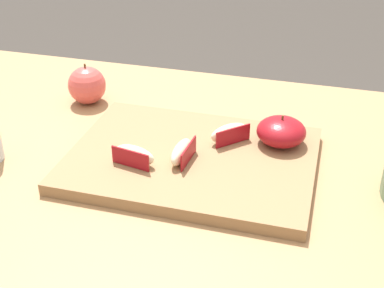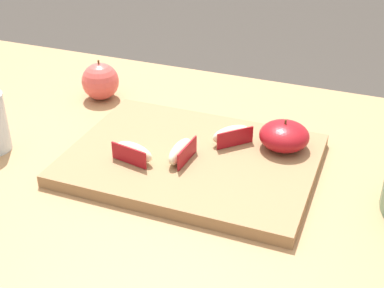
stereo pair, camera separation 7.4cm
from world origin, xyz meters
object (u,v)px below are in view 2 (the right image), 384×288
(whole_apple_pink_lady, at_px, (100,81))
(apple_wedge_near_knife, at_px, (133,152))
(apple_wedge_right, at_px, (232,135))
(cutting_board, at_px, (192,160))
(apple_wedge_front, at_px, (181,151))
(apple_half_skin_up, at_px, (284,136))

(whole_apple_pink_lady, bearing_deg, apple_wedge_near_knife, -50.01)
(apple_wedge_near_knife, xyz_separation_m, apple_wedge_right, (0.13, 0.11, 0.00))
(cutting_board, xyz_separation_m, apple_wedge_near_knife, (-0.08, -0.05, 0.03))
(apple_wedge_near_knife, bearing_deg, apple_wedge_front, 22.81)
(cutting_board, height_order, apple_wedge_near_knife, apple_wedge_near_knife)
(cutting_board, distance_m, apple_wedge_right, 0.08)
(apple_wedge_front, relative_size, whole_apple_pink_lady, 0.86)
(cutting_board, height_order, apple_wedge_front, apple_wedge_front)
(apple_half_skin_up, distance_m, whole_apple_pink_lady, 0.42)
(apple_half_skin_up, xyz_separation_m, apple_wedge_near_knife, (-0.22, -0.13, -0.01))
(apple_wedge_near_knife, xyz_separation_m, whole_apple_pink_lady, (-0.19, 0.23, 0.00))
(cutting_board, distance_m, apple_half_skin_up, 0.16)
(apple_half_skin_up, relative_size, whole_apple_pink_lady, 0.99)
(whole_apple_pink_lady, bearing_deg, apple_wedge_front, -36.99)
(apple_wedge_front, bearing_deg, apple_wedge_near_knife, -157.19)
(cutting_board, distance_m, apple_wedge_near_knife, 0.10)
(apple_wedge_right, height_order, apple_wedge_front, same)
(apple_half_skin_up, bearing_deg, apple_wedge_right, -169.58)
(apple_wedge_right, xyz_separation_m, apple_wedge_front, (-0.06, -0.08, 0.00))
(apple_wedge_near_knife, distance_m, apple_wedge_right, 0.17)
(whole_apple_pink_lady, bearing_deg, apple_wedge_right, -19.46)
(cutting_board, relative_size, apple_half_skin_up, 4.80)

